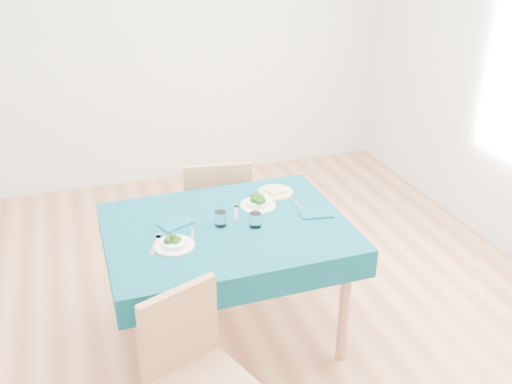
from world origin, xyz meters
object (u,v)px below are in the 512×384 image
object	(u,v)px
chair_far	(216,193)
table	(228,283)
bowl_far	(258,201)
chair_near	(204,379)
side_plate	(275,192)
bowl_near	(174,241)

from	to	relation	value
chair_far	table	bearing A→B (deg)	88.78
table	bowl_far	bearing A→B (deg)	34.36
chair_near	side_plate	size ratio (longest dim) A/B	4.44
chair_far	bowl_far	world-z (taller)	chair_far
table	bowl_near	size ratio (longest dim) A/B	6.37
chair_near	side_plate	xyz separation A→B (m)	(0.73, 1.08, 0.29)
table	chair_far	xyz separation A→B (m)	(0.15, 0.82, 0.17)
chair_near	side_plate	bearing A→B (deg)	34.85
table	side_plate	xyz separation A→B (m)	(0.39, 0.29, 0.38)
chair_near	side_plate	world-z (taller)	chair_near
table	chair_near	bearing A→B (deg)	-113.37
chair_far	bowl_near	bearing A→B (deg)	73.12
chair_near	bowl_far	distance (m)	1.15
chair_near	bowl_near	xyz separation A→B (m)	(0.03, 0.66, 0.31)
chair_far	chair_near	bearing A→B (deg)	82.34
chair_near	bowl_near	world-z (taller)	chair_near
chair_far	side_plate	bearing A→B (deg)	123.75
bowl_near	bowl_far	bearing A→B (deg)	27.64
chair_near	bowl_far	size ratio (longest dim) A/B	4.60
table	chair_far	size ratio (longest dim) A/B	1.18
side_plate	bowl_near	bearing A→B (deg)	-149.30
table	chair_near	distance (m)	0.86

